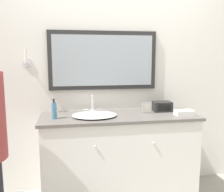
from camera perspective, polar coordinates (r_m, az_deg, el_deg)
The scene contains 7 objects.
wall_back at distance 2.82m, azimuth 0.44°, elevation 4.65°, with size 8.00×0.18×2.55m.
vanity_counter at distance 2.71m, azimuth 1.68°, elevation -13.62°, with size 1.61×0.57×0.90m.
sink_basin at distance 2.51m, azimuth -4.05°, elevation -4.26°, with size 0.45×0.41×0.19m.
soap_bottle at distance 2.46m, azimuth -13.09°, elevation -3.22°, with size 0.05×0.05×0.20m.
appliance_box at distance 2.79m, azimuth 11.39°, elevation -2.35°, with size 0.20×0.14×0.11m.
picture_frame at distance 2.66m, azimuth 8.01°, elevation -2.74°, with size 0.10×0.01×0.11m.
hand_towel_near_sink at distance 2.66m, azimuth 16.18°, elevation -3.71°, with size 0.19×0.11×0.05m.
Camera 1 is at (-0.50, -2.16, 1.48)m, focal length 40.00 mm.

